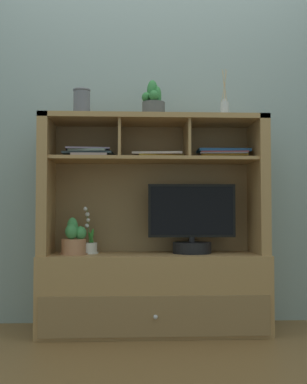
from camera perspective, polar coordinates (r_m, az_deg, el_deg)
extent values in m
cube|color=brown|center=(2.96, 0.00, -16.46)|extent=(6.00, 6.00, 0.02)
cube|color=gray|center=(3.19, -0.21, 10.15)|extent=(6.00, 0.02, 2.80)
cube|color=#A07848|center=(2.91, 0.00, -11.88)|extent=(1.34, 0.43, 0.46)
cube|color=olive|center=(2.71, 0.23, -14.67)|extent=(1.28, 0.01, 0.23)
sphere|color=silver|center=(2.70, 0.24, -14.73)|extent=(0.02, 0.02, 0.02)
cube|color=#A07848|center=(2.91, -12.65, 0.83)|extent=(0.06, 0.35, 0.82)
cube|color=#A07848|center=(2.97, 12.40, 0.77)|extent=(0.06, 0.35, 0.82)
cube|color=olive|center=(3.03, -0.15, 0.36)|extent=(1.28, 0.02, 0.79)
cube|color=#A07848|center=(2.92, 0.00, 8.59)|extent=(1.34, 0.35, 0.03)
cube|color=#A07848|center=(2.88, 0.00, 3.86)|extent=(1.22, 0.31, 0.02)
cube|color=#A07848|center=(2.90, -4.03, 6.20)|extent=(0.02, 0.30, 0.22)
cube|color=#A07848|center=(2.91, 4.01, 6.14)|extent=(0.02, 0.30, 0.22)
cylinder|color=black|center=(2.90, 4.61, -6.67)|extent=(0.23, 0.23, 0.07)
cylinder|color=black|center=(2.89, 4.61, -5.71)|extent=(0.04, 0.04, 0.03)
cube|color=black|center=(2.89, 4.60, -2.24)|extent=(0.53, 0.03, 0.32)
cube|color=black|center=(2.87, 4.64, -2.24)|extent=(0.50, 0.00, 0.29)
cylinder|color=silver|center=(2.90, -7.84, -6.67)|extent=(0.11, 0.11, 0.06)
cylinder|color=silver|center=(2.90, -7.84, -7.22)|extent=(0.13, 0.13, 0.01)
cylinder|color=#4C6B38|center=(2.89, -7.83, -4.02)|extent=(0.02, 0.03, 0.20)
sphere|color=silver|center=(2.89, -7.98, -4.02)|extent=(0.03, 0.03, 0.03)
sphere|color=silver|center=(2.88, -7.82, -3.35)|extent=(0.02, 0.02, 0.02)
sphere|color=silver|center=(2.90, -7.92, -2.67)|extent=(0.03, 0.03, 0.03)
sphere|color=silver|center=(2.88, -8.15, -2.00)|extent=(0.02, 0.02, 0.02)
ellipsoid|color=green|center=(2.89, -7.50, -5.46)|extent=(0.05, 0.06, 0.07)
ellipsoid|color=green|center=(2.91, -7.47, -5.44)|extent=(0.05, 0.07, 0.11)
cylinder|color=#AA724F|center=(2.85, -9.53, -6.47)|extent=(0.14, 0.14, 0.09)
cylinder|color=#AA724F|center=(2.85, -9.54, -7.31)|extent=(0.16, 0.16, 0.01)
ellipsoid|color=#3D8C4B|center=(2.85, -8.73, -4.85)|extent=(0.07, 0.07, 0.08)
ellipsoid|color=#3D8C4B|center=(2.85, -9.68, -4.14)|extent=(0.06, 0.04, 0.11)
ellipsoid|color=#3D8C4B|center=(2.83, -9.78, -4.68)|extent=(0.07, 0.07, 0.09)
cube|color=gray|center=(2.86, -7.54, 4.27)|extent=(0.21, 0.23, 0.02)
cube|color=#273337|center=(2.87, -7.73, 4.54)|extent=(0.30, 0.22, 0.01)
cube|color=slate|center=(2.87, -7.65, 4.81)|extent=(0.24, 0.23, 0.01)
cube|color=slate|center=(2.88, -7.87, 5.02)|extent=(0.27, 0.23, 0.01)
cube|color=gold|center=(2.97, 8.21, 4.04)|extent=(0.27, 0.16, 0.01)
cube|color=gold|center=(2.98, 8.34, 4.25)|extent=(0.30, 0.23, 0.01)
cube|color=slate|center=(2.97, 8.24, 4.43)|extent=(0.30, 0.26, 0.01)
cube|color=#AA3933|center=(2.97, 8.35, 4.61)|extent=(0.29, 0.19, 0.01)
cube|color=#23508B|center=(2.97, 8.36, 4.88)|extent=(0.32, 0.15, 0.02)
cube|color=#AA322D|center=(2.94, 0.36, 4.07)|extent=(0.20, 0.16, 0.01)
cube|color=gold|center=(2.95, 0.71, 4.28)|extent=(0.29, 0.20, 0.01)
cube|color=beige|center=(2.95, 0.52, 4.50)|extent=(0.32, 0.25, 0.01)
cylinder|color=#B2B6B9|center=(2.98, 8.50, 9.66)|extent=(0.05, 0.05, 0.10)
cylinder|color=#B2B6B9|center=(2.99, 8.49, 10.77)|extent=(0.02, 0.02, 0.02)
cylinder|color=tan|center=(3.01, 8.56, 12.46)|extent=(0.00, 0.03, 0.20)
cylinder|color=tan|center=(3.02, 8.47, 12.45)|extent=(0.04, 0.00, 0.20)
cylinder|color=tan|center=(3.01, 8.41, 12.47)|extent=(0.00, 0.05, 0.20)
cylinder|color=tan|center=(3.01, 8.50, 12.48)|extent=(0.03, 0.00, 0.20)
cylinder|color=#494B4A|center=(2.92, 0.01, 9.79)|extent=(0.14, 0.14, 0.09)
cylinder|color=#494B4A|center=(2.91, 0.01, 8.99)|extent=(0.16, 0.16, 0.01)
ellipsoid|color=#2F7439|center=(2.94, 0.53, 11.39)|extent=(0.04, 0.06, 0.12)
ellipsoid|color=#2F7439|center=(2.98, -0.13, 12.01)|extent=(0.07, 0.08, 0.13)
ellipsoid|color=#2F7439|center=(2.93, -0.89, 11.26)|extent=(0.05, 0.07, 0.06)
ellipsoid|color=#2F7439|center=(2.90, 0.07, 11.42)|extent=(0.06, 0.07, 0.07)
cylinder|color=#575962|center=(2.96, -8.58, 10.31)|extent=(0.10, 0.10, 0.16)
torus|color=#575962|center=(2.98, -8.57, 11.93)|extent=(0.11, 0.11, 0.02)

